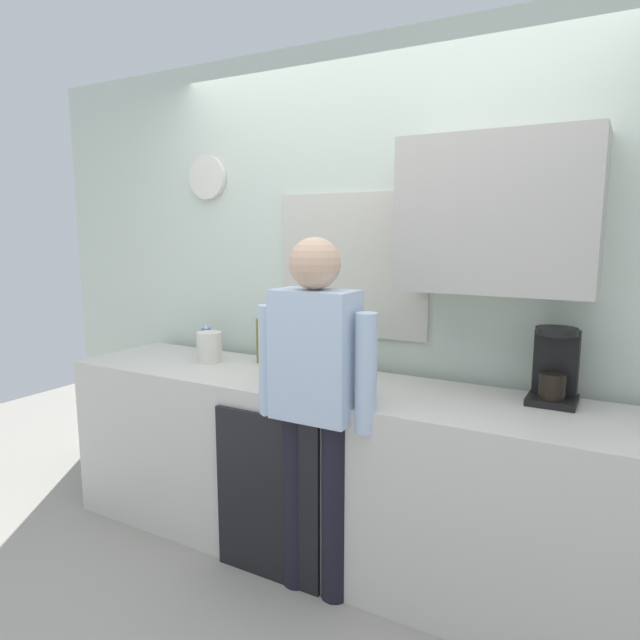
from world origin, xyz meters
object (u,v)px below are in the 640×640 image
(bottle_dark_sauce, at_px, (317,366))
(storage_canister, at_px, (209,347))
(coffee_maker, at_px, (555,369))
(bottle_clear_soda, at_px, (317,366))
(potted_plant, at_px, (336,350))
(person_at_sink, at_px, (315,389))
(bottle_olive_oil, at_px, (262,341))
(dish_soap, at_px, (206,340))

(bottle_dark_sauce, distance_m, storage_canister, 0.77)
(storage_canister, bearing_deg, coffee_maker, 4.59)
(bottle_clear_soda, height_order, potted_plant, bottle_clear_soda)
(coffee_maker, bearing_deg, person_at_sink, -150.66)
(potted_plant, xyz_separation_m, person_at_sink, (0.13, -0.45, -0.08))
(bottle_olive_oil, relative_size, bottle_dark_sauce, 1.39)
(dish_soap, relative_size, storage_canister, 1.06)
(coffee_maker, distance_m, bottle_clear_soda, 1.03)
(bottle_clear_soda, height_order, bottle_dark_sauce, bottle_clear_soda)
(dish_soap, bearing_deg, potted_plant, -5.36)
(potted_plant, bearing_deg, dish_soap, 174.64)
(bottle_clear_soda, bearing_deg, person_at_sink, -65.52)
(potted_plant, bearing_deg, bottle_clear_soda, -75.28)
(dish_soap, bearing_deg, coffee_maker, -0.85)
(storage_canister, bearing_deg, dish_soap, 134.71)
(bottle_clear_soda, relative_size, dish_soap, 1.56)
(bottle_clear_soda, distance_m, dish_soap, 1.14)
(person_at_sink, bearing_deg, coffee_maker, 27.65)
(bottle_clear_soda, xyz_separation_m, storage_canister, (-0.86, 0.30, -0.05))
(bottle_clear_soda, distance_m, bottle_olive_oil, 0.73)
(bottle_dark_sauce, xyz_separation_m, storage_canister, (-0.76, 0.11, -0.01))
(bottle_dark_sauce, height_order, potted_plant, potted_plant)
(bottle_clear_soda, relative_size, potted_plant, 1.22)
(coffee_maker, distance_m, dish_soap, 1.96)
(bottle_olive_oil, xyz_separation_m, storage_canister, (-0.27, -0.12, -0.04))
(bottle_olive_oil, height_order, bottle_dark_sauce, bottle_olive_oil)
(coffee_maker, distance_m, bottle_olive_oil, 1.52)
(coffee_maker, relative_size, dish_soap, 1.83)
(person_at_sink, bearing_deg, bottle_olive_oil, 140.38)
(potted_plant, distance_m, storage_canister, 0.77)
(potted_plant, relative_size, person_at_sink, 0.14)
(bottle_dark_sauce, bearing_deg, dish_soap, 163.14)
(coffee_maker, bearing_deg, storage_canister, -175.41)
(bottle_olive_oil, height_order, dish_soap, bottle_olive_oil)
(storage_canister, distance_m, person_at_sink, 0.96)
(coffee_maker, xyz_separation_m, bottle_clear_soda, (-0.93, -0.44, -0.01))
(storage_canister, xyz_separation_m, person_at_sink, (0.89, -0.36, -0.03))
(bottle_dark_sauce, relative_size, potted_plant, 0.78)
(bottle_olive_oil, relative_size, dish_soap, 1.39)
(bottle_olive_oil, bearing_deg, coffee_maker, 0.76)
(bottle_dark_sauce, height_order, storage_canister, bottle_dark_sauce)
(bottle_clear_soda, xyz_separation_m, person_at_sink, (0.03, -0.07, -0.08))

